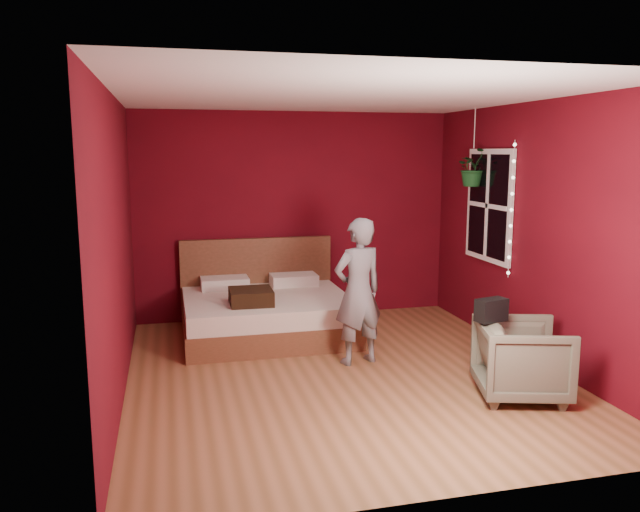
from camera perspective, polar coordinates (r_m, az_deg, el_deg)
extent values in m
plane|color=#945C3B|center=(6.09, 2.08, -10.71)|extent=(4.50, 4.50, 0.00)
cube|color=#5B0914|center=(7.95, -2.31, 3.71)|extent=(4.00, 0.02, 2.60)
cube|color=#5B0914|center=(3.68, 11.86, -3.30)|extent=(4.00, 0.02, 2.60)
cube|color=#5B0914|center=(5.57, -18.16, 0.74)|extent=(0.02, 4.50, 2.60)
cube|color=#5B0914|center=(6.60, 19.20, 2.00)|extent=(0.02, 4.50, 2.60)
cube|color=white|center=(5.73, 2.25, 14.58)|extent=(4.00, 4.50, 0.02)
cube|color=white|center=(7.33, 15.21, 4.47)|extent=(0.04, 0.97, 1.27)
cube|color=black|center=(7.32, 15.10, 4.47)|extent=(0.02, 0.85, 1.15)
cube|color=white|center=(7.32, 15.07, 4.47)|extent=(0.03, 0.05, 1.15)
cube|color=white|center=(7.32, 15.07, 4.47)|extent=(0.03, 0.85, 0.05)
cylinder|color=silver|center=(6.86, 17.10, 4.06)|extent=(0.01, 0.01, 1.45)
sphere|color=#FFF2CC|center=(6.95, 16.83, -1.49)|extent=(0.04, 0.04, 0.04)
sphere|color=#FFF2CC|center=(6.92, 16.90, -0.12)|extent=(0.04, 0.04, 0.04)
sphere|color=#FFF2CC|center=(6.90, 16.97, 1.27)|extent=(0.04, 0.04, 0.04)
sphere|color=#FFF2CC|center=(6.88, 17.03, 2.66)|extent=(0.04, 0.04, 0.04)
sphere|color=#FFF2CC|center=(6.86, 17.10, 4.06)|extent=(0.04, 0.04, 0.04)
sphere|color=#FFF2CC|center=(6.85, 17.17, 5.46)|extent=(0.04, 0.04, 0.04)
sphere|color=#FFF2CC|center=(6.84, 17.24, 6.87)|extent=(0.04, 0.04, 0.04)
sphere|color=#FFF2CC|center=(6.84, 17.31, 8.28)|extent=(0.04, 0.04, 0.04)
sphere|color=#FFF2CC|center=(6.83, 17.38, 9.69)|extent=(0.04, 0.04, 0.04)
cube|color=brown|center=(7.24, -4.87, -6.31)|extent=(1.89, 1.61, 0.26)
cube|color=silver|center=(7.18, -4.89, -4.50)|extent=(1.85, 1.57, 0.21)
cube|color=brown|center=(7.89, -5.77, -2.12)|extent=(1.89, 0.08, 1.04)
cube|color=silver|center=(7.62, -8.71, -2.45)|extent=(0.57, 0.36, 0.13)
cube|color=silver|center=(7.73, -2.42, -2.17)|extent=(0.57, 0.36, 0.13)
imported|color=slate|center=(6.20, 3.51, -3.26)|extent=(0.61, 0.47, 1.47)
imported|color=#666551|center=(5.71, 17.99, -9.00)|extent=(0.91, 0.90, 0.67)
cube|color=black|center=(5.53, 15.39, -4.77)|extent=(0.30, 0.20, 0.19)
cube|color=black|center=(6.80, -6.33, -3.71)|extent=(0.47, 0.47, 0.16)
cylinder|color=silver|center=(7.48, 13.96, 11.29)|extent=(0.01, 0.01, 0.46)
imported|color=#18541E|center=(7.48, 13.82, 7.86)|extent=(0.41, 0.36, 0.44)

